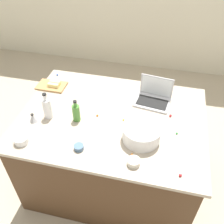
# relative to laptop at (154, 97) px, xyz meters

# --- Properties ---
(ground_plane) EXTENTS (12.00, 12.00, 0.00)m
(ground_plane) POSITION_rel_laptop_xyz_m (-0.32, -0.30, -0.95)
(ground_plane) COLOR #B7A88E
(island_counter) EXTENTS (1.59, 1.18, 0.90)m
(island_counter) POSITION_rel_laptop_xyz_m (-0.32, -0.30, -0.50)
(island_counter) COLOR #4C331E
(island_counter) RESTS_ON ground
(laptop) EXTENTS (0.34, 0.27, 0.22)m
(laptop) POSITION_rel_laptop_xyz_m (0.00, 0.00, 0.00)
(laptop) COLOR #B7B7BC
(laptop) RESTS_ON island_counter
(mixing_bowl_large) EXTENTS (0.30, 0.30, 0.13)m
(mixing_bowl_large) POSITION_rel_laptop_xyz_m (-0.04, -0.50, 0.02)
(mixing_bowl_large) COLOR white
(mixing_bowl_large) RESTS_ON island_counter
(bottle_vinegar) EXTENTS (0.07, 0.07, 0.25)m
(bottle_vinegar) POSITION_rel_laptop_xyz_m (-0.85, -0.42, 0.05)
(bottle_vinegar) COLOR white
(bottle_vinegar) RESTS_ON island_counter
(bottle_olive) EXTENTS (0.06, 0.06, 0.20)m
(bottle_olive) POSITION_rel_laptop_xyz_m (-0.60, -0.41, 0.04)
(bottle_olive) COLOR #4C8C38
(bottle_olive) RESTS_ON island_counter
(cutting_board) EXTENTS (0.28, 0.18, 0.02)m
(cutting_board) POSITION_rel_laptop_xyz_m (-1.01, -0.00, -0.04)
(cutting_board) COLOR #AD7F4C
(cutting_board) RESTS_ON island_counter
(butter_stick_left) EXTENTS (0.11, 0.04, 0.04)m
(butter_stick_left) POSITION_rel_laptop_xyz_m (-0.98, -0.03, -0.01)
(butter_stick_left) COLOR #F4E58C
(butter_stick_left) RESTS_ON cutting_board
(butter_stick_right) EXTENTS (0.11, 0.04, 0.04)m
(butter_stick_right) POSITION_rel_laptop_xyz_m (-0.98, 0.02, -0.01)
(butter_stick_right) COLOR #F4E58C
(butter_stick_right) RESTS_ON cutting_board
(ramekin_small) EXTENTS (0.09, 0.09, 0.05)m
(ramekin_small) POSITION_rel_laptop_xyz_m (-0.06, -0.75, -0.02)
(ramekin_small) COLOR beige
(ramekin_small) RESTS_ON island_counter
(ramekin_medium) EXTENTS (0.07, 0.07, 0.04)m
(ramekin_medium) POSITION_rel_laptop_xyz_m (-0.48, -0.71, -0.03)
(ramekin_medium) COLOR slate
(ramekin_medium) RESTS_ON island_counter
(ramekin_wide) EXTENTS (0.11, 0.11, 0.05)m
(ramekin_wide) POSITION_rel_laptop_xyz_m (-0.93, -0.75, -0.02)
(ramekin_wide) COLOR white
(ramekin_wide) RESTS_ON island_counter
(kitchen_timer) EXTENTS (0.07, 0.07, 0.08)m
(kitchen_timer) POSITION_rel_laptop_xyz_m (-0.95, -0.51, -0.01)
(kitchen_timer) COLOR #B2B2B7
(kitchen_timer) RESTS_ON island_counter
(candy_0) EXTENTS (0.02, 0.02, 0.02)m
(candy_0) POSITION_rel_laptop_xyz_m (-0.08, -0.68, -0.04)
(candy_0) COLOR orange
(candy_0) RESTS_ON island_counter
(candy_1) EXTENTS (0.02, 0.02, 0.02)m
(candy_1) POSITION_rel_laptop_xyz_m (0.17, -0.18, -0.04)
(candy_1) COLOR red
(candy_1) RESTS_ON island_counter
(candy_2) EXTENTS (0.02, 0.02, 0.02)m
(candy_2) POSITION_rel_laptop_xyz_m (0.27, -0.78, -0.04)
(candy_2) COLOR red
(candy_2) RESTS_ON island_counter
(candy_3) EXTENTS (0.02, 0.02, 0.02)m
(candy_3) POSITION_rel_laptop_xyz_m (-1.03, 0.20, -0.04)
(candy_3) COLOR blue
(candy_3) RESTS_ON island_counter
(candy_4) EXTENTS (0.02, 0.02, 0.02)m
(candy_4) POSITION_rel_laptop_xyz_m (-0.04, -0.75, -0.04)
(candy_4) COLOR yellow
(candy_4) RESTS_ON island_counter
(candy_5) EXTENTS (0.02, 0.02, 0.02)m
(candy_5) POSITION_rel_laptop_xyz_m (-0.45, -0.32, -0.04)
(candy_5) COLOR orange
(candy_5) RESTS_ON island_counter
(candy_6) EXTENTS (0.01, 0.01, 0.01)m
(candy_6) POSITION_rel_laptop_xyz_m (-0.22, -0.32, -0.04)
(candy_6) COLOR yellow
(candy_6) RESTS_ON island_counter
(candy_7) EXTENTS (0.02, 0.02, 0.02)m
(candy_7) POSITION_rel_laptop_xyz_m (0.23, -0.38, -0.04)
(candy_7) COLOR green
(candy_7) RESTS_ON island_counter
(candy_8) EXTENTS (0.02, 0.02, 0.02)m
(candy_8) POSITION_rel_laptop_xyz_m (0.10, 0.20, -0.04)
(candy_8) COLOR green
(candy_8) RESTS_ON island_counter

